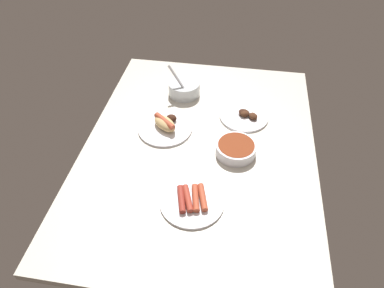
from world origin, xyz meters
The scene contains 6 objects.
ground_plane centered at (0.00, 0.00, -1.50)cm, with size 120.00×90.00×3.00cm, color beige.
plate_sausages centered at (26.76, 1.41, 0.96)cm, with size 22.05×22.05×3.17cm.
plate_grilled_meat centered at (-20.87, 16.61, 0.82)cm, with size 20.93×20.93×3.36cm.
plate_hotdog_assembled centered at (-8.07, -15.31, 1.77)cm, with size 22.30×22.30×5.61cm.
bowl_chili centered at (1.33, 14.30, 2.47)cm, with size 15.41×15.41×4.49cm.
bowl_coleslaw centered at (-33.54, -11.90, 3.45)cm, with size 14.44×14.44×15.69cm.
Camera 1 is at (95.12, 12.32, 95.20)cm, focal length 32.12 mm.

